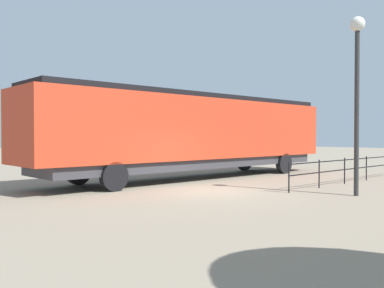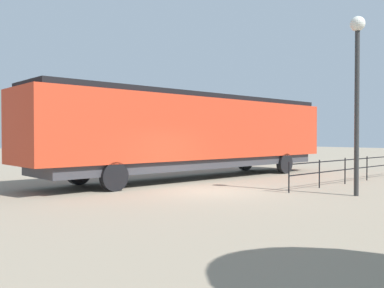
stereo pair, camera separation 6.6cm
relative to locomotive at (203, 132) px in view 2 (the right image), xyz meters
name	(u,v)px [view 2 (the right image)]	position (x,y,z in m)	size (l,w,h in m)	color
ground_plane	(211,191)	(3.85, -3.28, -2.27)	(120.00, 120.00, 0.00)	gray
locomotive	(203,132)	(0.00, 0.00, 0.00)	(3.11, 16.84, 4.03)	red
lamp_post	(357,71)	(8.03, -0.41, 2.01)	(0.51, 0.51, 6.13)	#2D2D2D
platform_fence	(356,166)	(6.04, 3.68, -1.54)	(0.05, 10.39, 1.12)	black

